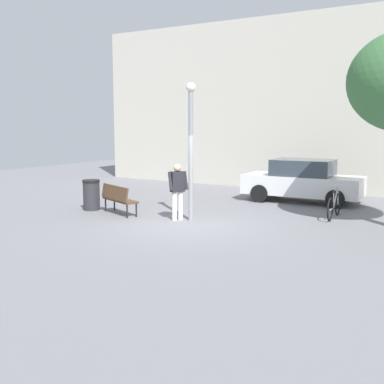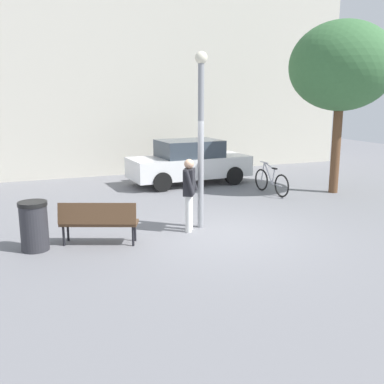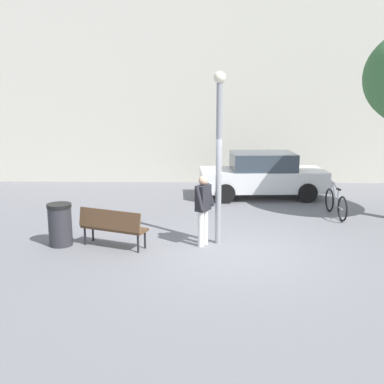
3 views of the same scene
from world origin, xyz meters
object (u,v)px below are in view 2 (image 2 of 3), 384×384
Objects in this scene: lamppost at (201,128)px; park_bench at (98,219)px; bicycle_silver at (271,182)px; parked_car_white at (189,162)px; plaza_tree at (342,67)px; person_by_lamppost at (189,190)px; trash_bin at (34,226)px.

park_bench is (-2.46, -0.38, -1.79)m from lamppost.
lamppost is 2.42× the size of park_bench.
bicycle_silver is at bearing 26.30° from park_bench.
parked_car_white is at bearing 126.78° from bicycle_silver.
plaza_tree is at bearing 19.86° from lamppost.
bicycle_silver is at bearing 163.37° from plaza_tree.
person_by_lamppost is at bearing 5.54° from park_bench.
plaza_tree is 5.80m from parked_car_white.
trash_bin is (-5.40, -5.26, -0.27)m from parked_car_white.
person_by_lamppost reaches higher than bicycle_silver.
bicycle_silver is at bearing 21.21° from trash_bin.
person_by_lamppost is 2.15m from park_bench.
person_by_lamppost is 3.39m from trash_bin.
plaza_tree is at bearing 20.29° from person_by_lamppost.
lamppost reaches higher than trash_bin.
plaza_tree is 1.23× the size of parked_car_white.
parked_car_white is (4.14, 5.40, 0.23)m from park_bench.
trash_bin is at bearing -135.76° from parked_car_white.
bicycle_silver is (5.97, 2.95, -0.16)m from park_bench.
park_bench is at bearing -6.67° from trash_bin.
parked_car_white is at bearing 141.36° from plaza_tree.
plaza_tree reaches higher than bicycle_silver.
lamppost is 4.15m from trash_bin.
person_by_lamppost is at bearing -153.29° from lamppost.
trash_bin is at bearing -158.79° from bicycle_silver.
person_by_lamppost is 1.66× the size of trash_bin.
lamppost is 4.00× the size of trash_bin.
parked_car_white is (-3.80, 3.04, -3.14)m from plaza_tree.
plaza_tree is at bearing 16.57° from park_bench.
trash_bin reaches higher than park_bench.
bicycle_silver reaches higher than park_bench.
lamppost is at bearing -160.14° from plaza_tree.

